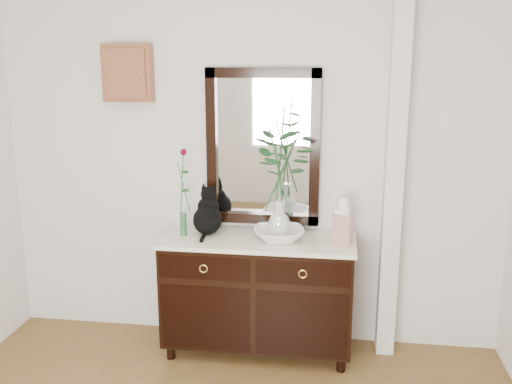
% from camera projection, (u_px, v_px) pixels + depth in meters
% --- Properties ---
extents(wall_back, '(3.60, 0.04, 2.70)m').
position_uv_depth(wall_back, '(249.00, 160.00, 4.04)').
color(wall_back, silver).
rests_on(wall_back, ground).
extents(pilaster, '(0.12, 0.20, 2.70)m').
position_uv_depth(pilaster, '(394.00, 165.00, 3.83)').
color(pilaster, silver).
rests_on(pilaster, ground).
extents(sideboard, '(1.33, 0.52, 0.82)m').
position_uv_depth(sideboard, '(258.00, 289.00, 3.99)').
color(sideboard, black).
rests_on(sideboard, ground).
extents(wall_mirror, '(0.80, 0.06, 1.10)m').
position_uv_depth(wall_mirror, '(263.00, 148.00, 3.99)').
color(wall_mirror, black).
rests_on(wall_mirror, wall_back).
extents(key_cabinet, '(0.35, 0.10, 0.40)m').
position_uv_depth(key_cabinet, '(128.00, 73.00, 3.98)').
color(key_cabinet, brown).
rests_on(key_cabinet, wall_back).
extents(cat, '(0.26, 0.31, 0.33)m').
position_uv_depth(cat, '(207.00, 210.00, 3.98)').
color(cat, black).
rests_on(cat, sideboard).
extents(lotus_bowl, '(0.39, 0.39, 0.08)m').
position_uv_depth(lotus_bowl, '(279.00, 234.00, 3.86)').
color(lotus_bowl, white).
rests_on(lotus_bowl, sideboard).
extents(vase_branches, '(0.51, 0.51, 0.89)m').
position_uv_depth(vase_branches, '(280.00, 173.00, 3.76)').
color(vase_branches, silver).
rests_on(vase_branches, lotus_bowl).
extents(bud_vase_rose, '(0.09, 0.09, 0.62)m').
position_uv_depth(bud_vase_rose, '(182.00, 192.00, 3.89)').
color(bud_vase_rose, '#306C3E').
rests_on(bud_vase_rose, sideboard).
extents(ginger_jar, '(0.15, 0.15, 0.33)m').
position_uv_depth(ginger_jar, '(343.00, 219.00, 3.77)').
color(ginger_jar, silver).
rests_on(ginger_jar, sideboard).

